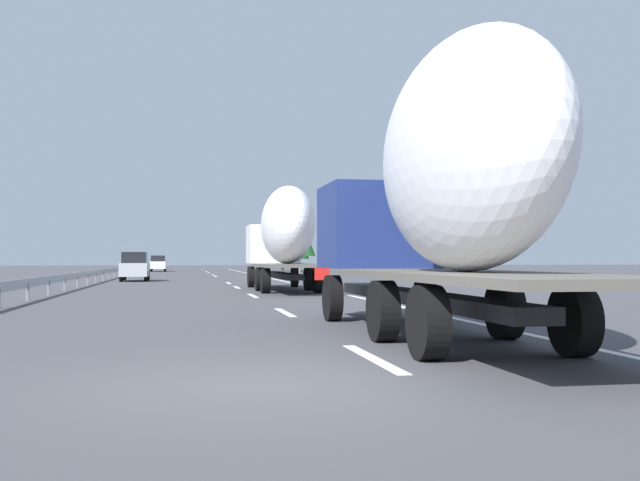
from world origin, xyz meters
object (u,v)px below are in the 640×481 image
Objects in this scene: truck_trailing at (444,183)px; road_sign at (300,245)px; car_silver_hatch at (135,267)px; car_white_van at (158,263)px; truck_lead at (284,233)px.

road_sign is (36.77, -3.10, -0.37)m from truck_trailing.
truck_trailing is 2.96× the size of car_silver_hatch.
car_silver_hatch is at bearing 179.64° from car_white_van.
truck_trailing is 36.91m from road_sign.
car_silver_hatch is at bearing 24.65° from truck_lead.
truck_trailing is (-21.12, 0.00, 0.17)m from truck_lead.
truck_lead is at bearing 168.80° from road_sign.
road_sign reaches higher than car_silver_hatch.
truck_trailing is 76.52m from car_white_van.
car_white_van is at bearing 7.48° from truck_lead.
truck_trailing reaches higher than road_sign.
car_white_van is (76.16, 7.22, -1.80)m from truck_trailing.
truck_lead is 55.53m from car_white_van.
car_white_van is 40.74m from road_sign.
car_white_van is 1.10× the size of car_silver_hatch.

